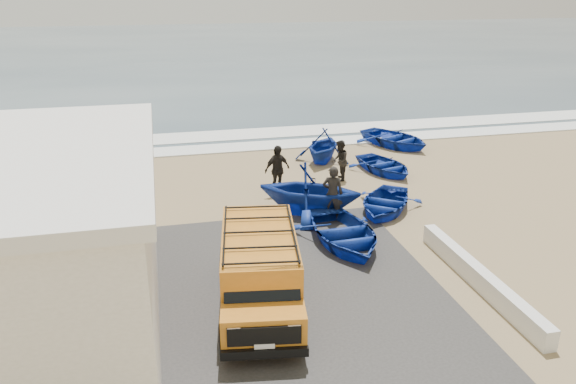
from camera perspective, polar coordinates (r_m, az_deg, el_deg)
ground at (r=17.06m, az=-1.24°, el=-6.59°), size 160.00×160.00×0.00m
slab at (r=15.06m, az=-7.20°, el=-10.65°), size 12.00×10.00×0.05m
ocean at (r=71.34m, az=-11.01°, el=13.98°), size 180.00×88.00×0.01m
surf_line at (r=28.12m, az=-6.39°, el=4.45°), size 180.00×1.60×0.06m
surf_wash at (r=30.52m, az=-6.99°, el=5.70°), size 180.00×2.20×0.04m
parapet at (r=16.22m, az=18.86°, el=-8.24°), size 0.35×6.00×0.55m
van at (r=14.09m, az=-2.88°, el=-7.83°), size 2.53×4.97×2.04m
boat_near_left at (r=17.72m, az=5.68°, el=-4.16°), size 2.93×3.99×0.80m
boat_near_right at (r=20.46m, az=9.77°, el=-1.06°), size 3.87×4.08×0.69m
boat_mid_left at (r=19.71m, az=2.20°, el=0.26°), size 4.62×4.41×1.90m
boat_mid_right at (r=24.66m, az=9.74°, el=2.68°), size 3.01×3.67×0.66m
boat_far_left at (r=25.79m, az=3.58°, el=4.76°), size 3.68×3.81×1.54m
boat_far_right at (r=28.81m, az=10.80°, el=5.38°), size 4.20×4.74×0.81m
fisherman_front at (r=19.28m, az=4.56°, el=-0.16°), size 0.85×0.72×1.96m
fisherman_middle at (r=23.29m, az=5.27°, el=3.18°), size 0.92×1.02×1.71m
fisherman_back at (r=21.75m, az=-1.10°, el=2.30°), size 1.22×0.87×1.93m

